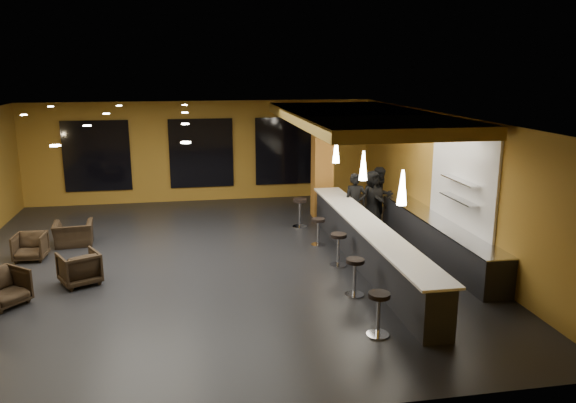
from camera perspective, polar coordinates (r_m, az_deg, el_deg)
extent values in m
cube|color=black|center=(14.02, -7.75, -6.19)|extent=(12.00, 13.00, 0.10)
cube|color=black|center=(13.25, -8.25, 8.62)|extent=(12.00, 13.00, 0.10)
cube|color=olive|center=(19.96, -8.81, 5.06)|extent=(12.00, 0.10, 3.50)
cube|color=olive|center=(7.28, -5.71, -10.19)|extent=(12.00, 0.10, 3.50)
cube|color=olive|center=(15.01, 15.76, 1.88)|extent=(0.10, 13.00, 3.50)
cube|color=olive|center=(14.94, 7.31, 8.48)|extent=(3.60, 8.00, 0.28)
cube|color=black|center=(20.08, -18.85, 4.40)|extent=(2.20, 0.06, 2.40)
cube|color=black|center=(19.86, -8.79, 4.87)|extent=(2.20, 0.06, 2.40)
cube|color=black|center=(20.16, -0.21, 5.16)|extent=(2.20, 0.06, 2.40)
cube|color=white|center=(14.04, 17.26, 2.03)|extent=(0.06, 3.20, 2.40)
cube|color=black|center=(13.53, 8.06, -4.48)|extent=(0.60, 8.00, 1.00)
cube|color=white|center=(13.38, 8.13, -2.34)|extent=(0.78, 8.10, 0.05)
cube|color=black|center=(14.72, 14.87, -3.60)|extent=(0.70, 6.00, 0.86)
cube|color=silver|center=(14.60, 14.98, -1.89)|extent=(0.72, 6.00, 0.03)
cube|color=silver|center=(13.89, 17.00, 0.23)|extent=(0.30, 1.50, 0.03)
cube|color=silver|center=(13.80, 17.13, 2.05)|extent=(0.30, 1.50, 0.03)
cube|color=#9A6022|center=(17.54, 3.51, 4.02)|extent=(0.60, 0.60, 3.50)
cone|color=white|center=(11.24, 11.53, 1.40)|extent=(0.20, 0.20, 0.70)
cone|color=white|center=(13.55, 7.66, 3.63)|extent=(0.20, 0.20, 0.70)
cone|color=white|center=(15.91, 4.91, 5.19)|extent=(0.20, 0.20, 0.70)
imported|color=black|center=(16.02, 6.84, -0.22)|extent=(0.70, 0.54, 1.73)
imported|color=black|center=(16.82, 9.35, 0.46)|extent=(1.02, 0.89, 1.79)
imported|color=black|center=(16.77, 8.62, 0.28)|extent=(0.94, 0.74, 1.69)
imported|color=black|center=(12.65, -26.92, -7.85)|extent=(1.12, 1.12, 0.73)
imported|color=black|center=(13.18, -20.43, -6.35)|extent=(1.06, 1.07, 0.73)
imported|color=black|center=(15.25, -24.71, -4.19)|extent=(0.74, 0.76, 0.67)
imported|color=black|center=(16.01, -20.95, -3.08)|extent=(1.06, 0.95, 0.64)
cylinder|color=silver|center=(10.39, 9.10, -13.21)|extent=(0.41, 0.41, 0.03)
cylinder|color=silver|center=(10.24, 9.17, -11.39)|extent=(0.07, 0.07, 0.72)
cylinder|color=black|center=(10.08, 9.26, -9.38)|extent=(0.39, 0.39, 0.08)
cylinder|color=silver|center=(11.97, 6.74, -9.38)|extent=(0.41, 0.41, 0.03)
cylinder|color=silver|center=(11.84, 6.79, -7.77)|extent=(0.07, 0.07, 0.71)
cylinder|color=black|center=(11.70, 6.85, -6.01)|extent=(0.39, 0.39, 0.08)
cylinder|color=silver|center=(13.61, 5.10, -6.44)|extent=(0.40, 0.40, 0.03)
cylinder|color=silver|center=(13.49, 5.13, -5.01)|extent=(0.07, 0.07, 0.71)
cylinder|color=black|center=(13.38, 5.16, -3.45)|extent=(0.38, 0.38, 0.08)
cylinder|color=silver|center=(15.07, 3.07, -4.40)|extent=(0.37, 0.37, 0.03)
cylinder|color=silver|center=(14.97, 3.08, -3.19)|extent=(0.07, 0.07, 0.65)
cylinder|color=black|center=(14.87, 3.10, -1.89)|extent=(0.35, 0.35, 0.07)
cylinder|color=silver|center=(16.69, 1.20, -2.57)|extent=(0.44, 0.44, 0.03)
cylinder|color=silver|center=(16.58, 1.21, -1.28)|extent=(0.08, 0.08, 0.77)
cylinder|color=black|center=(16.48, 1.22, 0.12)|extent=(0.42, 0.42, 0.09)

